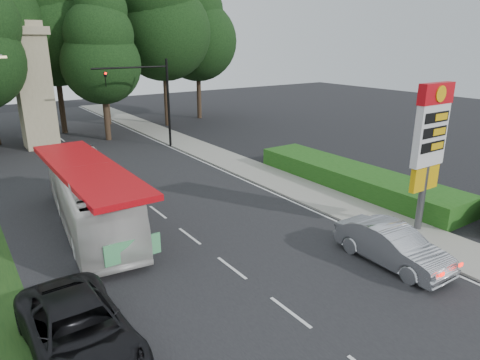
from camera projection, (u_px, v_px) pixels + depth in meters
ground at (300, 321)px, 13.69m from camera, size 120.00×120.00×0.00m
road_surface at (150, 207)px, 23.09m from camera, size 14.00×80.00×0.02m
sidewalk_right at (273, 178)px, 27.65m from camera, size 3.00×80.00×0.12m
hedge at (353, 178)px, 25.97m from camera, size 3.00×14.00×1.20m
gas_station_pylon at (430, 138)px, 18.83m from camera, size 2.10×0.45×6.85m
traffic_signal_mast at (153, 92)px, 34.10m from camera, size 6.10×0.35×7.20m
monument at (34, 85)px, 34.53m from camera, size 3.00×3.00×10.05m
tree_center_right at (50, 12)px, 38.24m from camera, size 9.24×9.24×18.15m
tree_east_near at (100, 29)px, 42.91m from camera, size 8.12×8.12×15.95m
tree_east_mid at (162, 11)px, 41.95m from camera, size 9.52×9.52×18.70m
tree_far_east at (197, 23)px, 46.52m from camera, size 8.68×8.68×17.05m
tree_monument_right at (100, 47)px, 36.21m from camera, size 6.72×6.72×13.20m
transit_bus at (90, 197)px, 20.08m from camera, size 3.75×11.21×3.06m
sedan_silver at (392, 245)px, 16.98m from camera, size 1.78×4.86×1.59m
suv_charcoal at (79, 331)px, 11.96m from camera, size 2.71×5.74×1.59m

